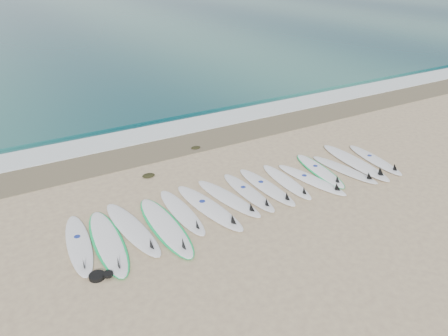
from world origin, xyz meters
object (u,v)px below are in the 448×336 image
surfboard_0 (79,245)px  leash_coil (100,276)px  surfboard_7 (249,193)px  surfboard_14 (376,160)px

surfboard_0 → leash_coil: 1.22m
surfboard_0 → surfboard_7: (4.51, 0.06, -0.00)m
surfboard_7 → leash_coil: 4.59m
surfboard_7 → leash_coil: size_ratio=5.21×
surfboard_0 → surfboard_7: 4.51m
surfboard_14 → leash_coil: size_ratio=5.28×
surfboard_7 → surfboard_0: bearing=-178.9°
surfboard_0 → leash_coil: bearing=-78.6°
surfboard_7 → leash_coil: (-4.40, -1.28, -0.00)m
surfboard_0 → surfboard_14: surfboard_0 is taller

